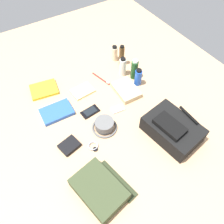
{
  "coord_description": "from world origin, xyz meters",
  "views": [
    {
      "loc": [
        0.72,
        -0.45,
        1.15
      ],
      "look_at": [
        0.0,
        0.0,
        0.04
      ],
      "focal_mm": 35.49,
      "sensor_mm": 36.0,
      "label": 1
    }
  ],
  "objects_px": {
    "backpack": "(172,129)",
    "toothpaste_tube": "(123,67)",
    "toothbrush": "(102,79)",
    "wristwatch": "(93,146)",
    "toiletry_pouch": "(100,189)",
    "bucket_hat": "(104,125)",
    "cell_phone": "(90,112)",
    "paperback_novel": "(44,90)",
    "folded_towel": "(126,90)",
    "wallet": "(69,146)",
    "media_player": "(118,109)",
    "shampoo_bottle": "(134,69)",
    "cologne_bottle": "(122,56)",
    "deodorant_spray": "(138,77)",
    "lotion_bottle": "(114,53)",
    "travel_guidebook": "(57,112)"
  },
  "relations": [
    {
      "from": "deodorant_spray",
      "to": "cologne_bottle",
      "type": "bearing_deg",
      "value": 174.92
    },
    {
      "from": "deodorant_spray",
      "to": "folded_towel",
      "type": "xyz_separation_m",
      "value": [
        0.02,
        -0.12,
        -0.05
      ]
    },
    {
      "from": "backpack",
      "to": "media_player",
      "type": "distance_m",
      "value": 0.38
    },
    {
      "from": "folded_towel",
      "to": "shampoo_bottle",
      "type": "bearing_deg",
      "value": 124.86
    },
    {
      "from": "lotion_bottle",
      "to": "media_player",
      "type": "xyz_separation_m",
      "value": [
        0.44,
        -0.26,
        -0.05
      ]
    },
    {
      "from": "toothpaste_tube",
      "to": "cell_phone",
      "type": "height_order",
      "value": "toothpaste_tube"
    },
    {
      "from": "cologne_bottle",
      "to": "wristwatch",
      "type": "distance_m",
      "value": 0.76
    },
    {
      "from": "bucket_hat",
      "to": "cell_phone",
      "type": "distance_m",
      "value": 0.16
    },
    {
      "from": "toiletry_pouch",
      "to": "media_player",
      "type": "bearing_deg",
      "value": 137.5
    },
    {
      "from": "toothpaste_tube",
      "to": "cell_phone",
      "type": "xyz_separation_m",
      "value": [
        0.19,
        -0.38,
        -0.07
      ]
    },
    {
      "from": "toiletry_pouch",
      "to": "folded_towel",
      "type": "relative_size",
      "value": 1.5
    },
    {
      "from": "bucket_hat",
      "to": "cell_phone",
      "type": "relative_size",
      "value": 1.28
    },
    {
      "from": "paperback_novel",
      "to": "toothbrush",
      "type": "xyz_separation_m",
      "value": [
        0.13,
        0.4,
        -0.0
      ]
    },
    {
      "from": "media_player",
      "to": "folded_towel",
      "type": "bearing_deg",
      "value": 126.51
    },
    {
      "from": "toiletry_pouch",
      "to": "toothpaste_tube",
      "type": "relative_size",
      "value": 2.0
    },
    {
      "from": "deodorant_spray",
      "to": "paperback_novel",
      "type": "height_order",
      "value": "deodorant_spray"
    },
    {
      "from": "toiletry_pouch",
      "to": "wristwatch",
      "type": "height_order",
      "value": "toiletry_pouch"
    },
    {
      "from": "toothbrush",
      "to": "wristwatch",
      "type": "bearing_deg",
      "value": -35.6
    },
    {
      "from": "toiletry_pouch",
      "to": "bucket_hat",
      "type": "distance_m",
      "value": 0.39
    },
    {
      "from": "shampoo_bottle",
      "to": "wristwatch",
      "type": "distance_m",
      "value": 0.65
    },
    {
      "from": "travel_guidebook",
      "to": "folded_towel",
      "type": "distance_m",
      "value": 0.5
    },
    {
      "from": "cologne_bottle",
      "to": "wallet",
      "type": "distance_m",
      "value": 0.8
    },
    {
      "from": "lotion_bottle",
      "to": "paperback_novel",
      "type": "distance_m",
      "value": 0.61
    },
    {
      "from": "shampoo_bottle",
      "to": "cologne_bottle",
      "type": "bearing_deg",
      "value": 178.39
    },
    {
      "from": "folded_towel",
      "to": "deodorant_spray",
      "type": "bearing_deg",
      "value": 100.84
    },
    {
      "from": "cologne_bottle",
      "to": "toothbrush",
      "type": "distance_m",
      "value": 0.24
    },
    {
      "from": "cell_phone",
      "to": "folded_towel",
      "type": "relative_size",
      "value": 0.61
    },
    {
      "from": "wallet",
      "to": "bucket_hat",
      "type": "bearing_deg",
      "value": 78.37
    },
    {
      "from": "toothpaste_tube",
      "to": "deodorant_spray",
      "type": "distance_m",
      "value": 0.15
    },
    {
      "from": "bucket_hat",
      "to": "cologne_bottle",
      "type": "distance_m",
      "value": 0.61
    },
    {
      "from": "media_player",
      "to": "wristwatch",
      "type": "distance_m",
      "value": 0.31
    },
    {
      "from": "paperback_novel",
      "to": "folded_towel",
      "type": "xyz_separation_m",
      "value": [
        0.32,
        0.48,
        0.01
      ]
    },
    {
      "from": "cell_phone",
      "to": "wallet",
      "type": "relative_size",
      "value": 1.12
    },
    {
      "from": "toothpaste_tube",
      "to": "shampoo_bottle",
      "type": "height_order",
      "value": "shampoo_bottle"
    },
    {
      "from": "cologne_bottle",
      "to": "wristwatch",
      "type": "relative_size",
      "value": 2.37
    },
    {
      "from": "shampoo_bottle",
      "to": "wristwatch",
      "type": "height_order",
      "value": "shampoo_bottle"
    },
    {
      "from": "backpack",
      "to": "deodorant_spray",
      "type": "distance_m",
      "value": 0.46
    },
    {
      "from": "media_player",
      "to": "lotion_bottle",
      "type": "bearing_deg",
      "value": 149.79
    },
    {
      "from": "backpack",
      "to": "toothpaste_tube",
      "type": "distance_m",
      "value": 0.6
    },
    {
      "from": "paperback_novel",
      "to": "folded_towel",
      "type": "bearing_deg",
      "value": 56.56
    },
    {
      "from": "toiletry_pouch",
      "to": "toothpaste_tube",
      "type": "distance_m",
      "value": 0.89
    },
    {
      "from": "paperback_novel",
      "to": "wristwatch",
      "type": "xyz_separation_m",
      "value": [
        0.58,
        0.08,
        -0.0
      ]
    },
    {
      "from": "lotion_bottle",
      "to": "toothbrush",
      "type": "bearing_deg",
      "value": -54.54
    },
    {
      "from": "toiletry_pouch",
      "to": "toothbrush",
      "type": "bearing_deg",
      "value": 148.86
    },
    {
      "from": "lotion_bottle",
      "to": "deodorant_spray",
      "type": "xyz_separation_m",
      "value": [
        0.32,
        -0.0,
        0.0
      ]
    },
    {
      "from": "paperback_novel",
      "to": "wallet",
      "type": "distance_m",
      "value": 0.5
    },
    {
      "from": "paperback_novel",
      "to": "toothbrush",
      "type": "relative_size",
      "value": 1.18
    },
    {
      "from": "toothbrush",
      "to": "wallet",
      "type": "xyz_separation_m",
      "value": [
        0.38,
        -0.44,
        0.01
      ]
    },
    {
      "from": "media_player",
      "to": "shampoo_bottle",
      "type": "bearing_deg",
      "value": 125.71
    },
    {
      "from": "cologne_bottle",
      "to": "wristwatch",
      "type": "bearing_deg",
      "value": -46.14
    }
  ]
}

